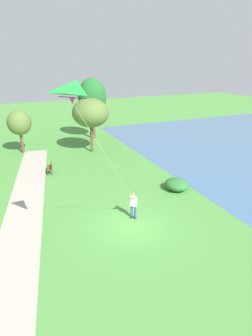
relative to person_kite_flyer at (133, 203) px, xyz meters
name	(u,v)px	position (x,y,z in m)	size (l,w,h in m)	color
ground_plane	(131,225)	(-0.45, -0.70, -1.05)	(120.00, 120.00, 0.00)	#4C8E3D
walkway_path	(21,231)	(-6.67, 1.30, -1.04)	(2.40, 32.00, 0.02)	#ADA393
person_kite_flyer	(133,203)	(0.00, 0.00, 0.00)	(0.60, 0.59, 1.83)	#232328
flying_kite	(77,94)	(-4.00, -3.80, 7.13)	(4.37, 4.28, 6.81)	green
park_bench_near_walkway	(50,167)	(-3.61, 9.92, -0.54)	(0.67, 1.55, 0.88)	brown
tree_lakeside_far	(19,123)	(-5.49, 16.91, 2.26)	(2.47, 2.46, 4.64)	brown
tree_lakeside_near	(90,113)	(1.60, 14.39, 3.22)	(3.85, 4.19, 5.81)	brown
tree_horizon_far	(92,97)	(3.43, 19.68, 4.20)	(3.51, 3.17, 7.56)	brown
lakeside_shrub	(177,184)	(4.83, 2.42, -0.61)	(1.78, 1.95, 0.88)	#2D7033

